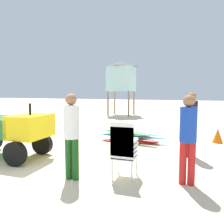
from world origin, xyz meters
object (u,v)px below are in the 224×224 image
object	(u,v)px
surfboard_pile	(131,137)
traffic_cone_near	(218,135)
lifeguard_tower	(121,76)
utility_cart	(6,129)
lifeguard_near_center	(188,133)
stacked_plastic_chairs	(123,146)
lifeguard_near_right	(72,130)
lifeguard_near_left	(191,120)

from	to	relation	value
surfboard_pile	traffic_cone_near	world-z (taller)	traffic_cone_near
lifeguard_tower	surfboard_pile	bearing A→B (deg)	-70.92
utility_cart	lifeguard_near_center	xyz separation A→B (m)	(4.74, -0.34, 0.23)
stacked_plastic_chairs	lifeguard_tower	xyz separation A→B (m)	(-3.72, 12.05, 2.21)
lifeguard_near_center	lifeguard_tower	bearing A→B (deg)	112.66
utility_cart	lifeguard_tower	world-z (taller)	lifeguard_tower
traffic_cone_near	utility_cart	bearing A→B (deg)	-146.04
lifeguard_near_right	lifeguard_tower	bearing A→B (deg)	102.39
lifeguard_near_center	lifeguard_tower	distance (m)	13.06
surfboard_pile	lifeguard_near_right	world-z (taller)	lifeguard_near_right
lifeguard_near_right	traffic_cone_near	xyz separation A→B (m)	(3.19, 4.66, -0.77)
lifeguard_tower	traffic_cone_near	distance (m)	10.11
lifeguard_near_left	traffic_cone_near	world-z (taller)	lifeguard_near_left
stacked_plastic_chairs	lifeguard_near_left	bearing A→B (deg)	59.06
lifeguard_near_right	traffic_cone_near	distance (m)	5.70
utility_cart	lifeguard_tower	size ratio (longest dim) A/B	0.64
lifeguard_near_right	traffic_cone_near	bearing A→B (deg)	55.62
lifeguard_near_right	lifeguard_tower	size ratio (longest dim) A/B	0.44
utility_cart	stacked_plastic_chairs	distance (m)	3.52
lifeguard_near_left	lifeguard_near_right	size ratio (longest dim) A/B	1.01
traffic_cone_near	stacked_plastic_chairs	bearing A→B (deg)	-117.06
lifeguard_near_right	lifeguard_tower	world-z (taller)	lifeguard_tower
lifeguard_near_right	traffic_cone_near	size ratio (longest dim) A/B	3.44
stacked_plastic_chairs	surfboard_pile	bearing A→B (deg)	102.03
lifeguard_near_left	lifeguard_near_right	bearing A→B (deg)	-132.14
utility_cart	lifeguard_near_left	xyz separation A→B (m)	(4.79, 1.70, 0.25)
lifeguard_near_left	lifeguard_near_right	world-z (taller)	lifeguard_near_left
stacked_plastic_chairs	lifeguard_near_center	distance (m)	1.30
surfboard_pile	lifeguard_near_left	bearing A→B (deg)	-30.34
lifeguard_near_left	traffic_cone_near	xyz separation A→B (m)	(0.89, 2.12, -0.78)
utility_cart	lifeguard_near_right	distance (m)	2.64
lifeguard_near_left	lifeguard_tower	world-z (taller)	lifeguard_tower
lifeguard_near_center	traffic_cone_near	size ratio (longest dim) A/B	3.40
utility_cart	lifeguard_tower	distance (m)	11.79
lifeguard_near_left	traffic_cone_near	distance (m)	2.43
utility_cart	surfboard_pile	bearing A→B (deg)	46.04
surfboard_pile	traffic_cone_near	xyz separation A→B (m)	(2.90, 0.95, 0.06)
lifeguard_near_left	lifeguard_near_center	world-z (taller)	lifeguard_near_left
stacked_plastic_chairs	lifeguard_near_right	distance (m)	1.11
lifeguard_near_center	lifeguard_near_right	world-z (taller)	lifeguard_near_right
lifeguard_near_center	traffic_cone_near	bearing A→B (deg)	77.32
lifeguard_near_center	lifeguard_tower	xyz separation A→B (m)	(-4.98, 11.93, 1.90)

